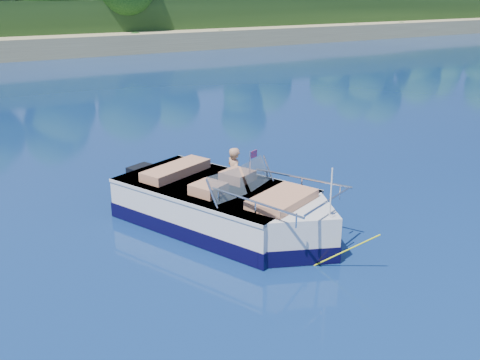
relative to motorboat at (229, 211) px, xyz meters
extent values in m
plane|color=#0A1D4B|center=(2.26, -2.35, -0.40)|extent=(160.00, 160.00, 0.00)
cube|color=#988658|center=(2.26, 35.65, 0.10)|extent=(170.00, 8.00, 2.00)
cylinder|color=#301E10|center=(2.26, 39.65, 2.90)|extent=(0.44, 0.44, 3.60)
cylinder|color=#301E10|center=(22.26, 37.65, 2.40)|extent=(0.44, 0.44, 2.60)
cylinder|color=#301E10|center=(50.26, 39.15, 2.60)|extent=(0.44, 0.44, 3.00)
cube|color=silver|center=(-0.16, 0.39, -0.07)|extent=(3.57, 4.63, 1.14)
cube|color=silver|center=(0.58, -1.42, -0.07)|extent=(2.02, 2.02, 1.14)
cube|color=black|center=(-0.16, 0.39, -0.23)|extent=(3.62, 4.68, 0.33)
cube|color=black|center=(0.58, -1.42, -0.23)|extent=(2.06, 2.06, 0.33)
cube|color=tan|center=(-0.28, 0.69, 0.25)|extent=(2.70, 3.32, 0.11)
cube|color=silver|center=(-0.16, 0.39, 0.47)|extent=(3.61, 4.65, 0.07)
cube|color=black|center=(-1.01, 2.47, -0.02)|extent=(0.70, 0.58, 0.98)
cube|color=#8C9EA5|center=(-0.32, -0.50, 0.79)|extent=(0.89, 0.49, 0.53)
cube|color=#8C9EA5|center=(0.58, -0.13, 0.79)|extent=(0.88, 0.68, 0.53)
cube|color=tan|center=(-0.51, -0.05, 0.50)|extent=(0.78, 0.78, 0.44)
cube|color=tan|center=(0.40, 0.32, 0.50)|extent=(0.78, 0.78, 0.44)
cube|color=tan|center=(-0.57, 1.39, 0.50)|extent=(1.80, 1.20, 0.41)
cube|color=tan|center=(0.50, -1.23, 0.48)|extent=(1.64, 1.30, 0.37)
cylinder|color=silver|center=(0.89, -2.18, 0.96)|extent=(0.04, 0.04, 0.93)
cube|color=red|center=(0.49, -0.17, 1.22)|extent=(0.23, 0.11, 0.15)
cube|color=silver|center=(0.91, -2.24, 0.53)|extent=(0.13, 0.10, 0.05)
cylinder|color=#D6E418|center=(0.90, -2.65, -0.02)|extent=(0.81, 0.89, 0.83)
torus|color=#E89900|center=(1.27, 1.91, -0.30)|extent=(1.54, 1.54, 0.40)
torus|color=red|center=(1.27, 1.91, -0.28)|extent=(1.27, 1.27, 0.13)
imported|color=tan|center=(1.21, 1.89, -0.40)|extent=(0.42, 0.83, 1.59)
camera|label=1|loc=(-5.15, -9.09, 4.43)|focal=40.00mm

